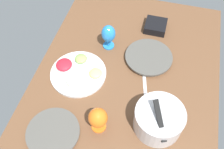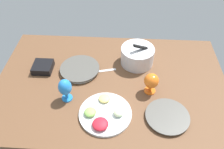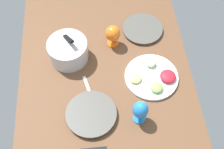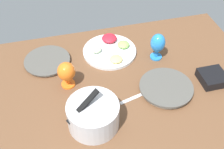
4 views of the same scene
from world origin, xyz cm
name	(u,v)px [view 1 (image 1 of 4)]	position (x,y,z in cm)	size (l,w,h in cm)	color
ground_plane	(123,89)	(0.00, 0.00, -2.00)	(160.00, 104.00, 4.00)	brown
dinner_plate_left	(149,58)	(-23.36, 10.01, 1.58)	(28.36, 28.36, 3.03)	silver
dinner_plate_right	(53,132)	(35.47, -27.37, 1.14)	(26.61, 26.61, 2.18)	silver
mixing_bowl	(159,119)	(17.96, 21.61, 7.15)	(24.80, 24.23, 19.30)	silver
fruit_platter	(77,72)	(-2.39, -27.88, 1.62)	(32.15, 32.15, 5.44)	silver
hurricane_glass_blue	(108,35)	(-27.58, -16.11, 10.20)	(8.52, 8.52, 16.63)	#247DD4
hurricane_glass_orange	(98,118)	(26.17, -6.64, 9.35)	(9.48, 9.48, 15.16)	orange
square_bowl_black	(156,26)	(-50.26, 9.81, 2.78)	(13.67, 13.67, 5.00)	black
fork_by_left_plate	(145,82)	(-6.16, 10.88, 0.30)	(18.00, 1.80, 0.60)	silver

